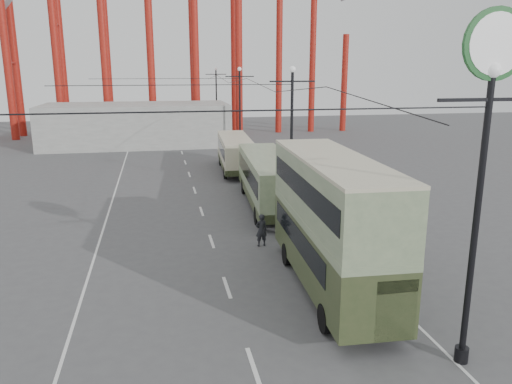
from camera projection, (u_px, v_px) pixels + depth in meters
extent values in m
plane|color=#4A4A4D|center=(270.00, 332.00, 17.83)|extent=(160.00, 160.00, 0.00)
cube|color=silver|center=(198.00, 200.00, 35.72)|extent=(0.15, 82.00, 0.01)
cube|color=silver|center=(281.00, 192.00, 37.89)|extent=(0.12, 120.00, 0.01)
cube|color=silver|center=(112.00, 200.00, 35.54)|extent=(0.12, 120.00, 0.01)
cylinder|color=black|center=(475.00, 228.00, 14.95)|extent=(0.20, 0.20, 9.00)
cylinder|color=black|center=(461.00, 354.00, 15.97)|extent=(0.44, 0.44, 0.50)
cube|color=black|center=(490.00, 100.00, 14.03)|extent=(3.20, 0.10, 0.10)
sphere|color=white|center=(493.00, 70.00, 13.84)|extent=(0.44, 0.44, 0.44)
cylinder|color=#1F5C27|center=(496.00, 44.00, 13.67)|extent=(2.00, 0.12, 2.00)
cylinder|color=white|center=(496.00, 44.00, 13.67)|extent=(1.70, 0.16, 1.70)
cylinder|color=black|center=(291.00, 137.00, 34.94)|extent=(0.20, 0.20, 9.00)
cylinder|color=black|center=(290.00, 195.00, 35.96)|extent=(0.44, 0.44, 0.50)
cube|color=black|center=(292.00, 81.00, 34.02)|extent=(3.20, 0.10, 0.10)
sphere|color=white|center=(293.00, 69.00, 33.83)|extent=(0.44, 0.44, 0.44)
cylinder|color=black|center=(240.00, 111.00, 55.88)|extent=(0.20, 0.20, 9.00)
cylinder|color=black|center=(240.00, 149.00, 56.90)|extent=(0.44, 0.44, 0.50)
cube|color=black|center=(240.00, 76.00, 54.97)|extent=(3.20, 0.10, 0.10)
sphere|color=white|center=(240.00, 69.00, 54.77)|extent=(0.44, 0.44, 0.44)
cylinder|color=black|center=(216.00, 100.00, 76.82)|extent=(0.20, 0.20, 9.00)
cylinder|color=black|center=(217.00, 127.00, 77.84)|extent=(0.44, 0.44, 0.50)
cube|color=black|center=(216.00, 74.00, 75.91)|extent=(3.20, 0.10, 0.10)
sphere|color=white|center=(216.00, 69.00, 75.71)|extent=(0.44, 0.44, 0.44)
cylinder|color=maroon|center=(8.00, 70.00, 63.84)|extent=(1.00, 1.00, 18.00)
cylinder|color=maroon|center=(16.00, 70.00, 67.65)|extent=(1.00, 1.00, 18.00)
cylinder|color=maroon|center=(54.00, 34.00, 63.90)|extent=(1.00, 1.00, 27.00)
cylinder|color=maroon|center=(60.00, 36.00, 67.70)|extent=(1.00, 1.00, 27.00)
cylinder|color=maroon|center=(103.00, 2.00, 67.76)|extent=(1.00, 1.00, 36.00)
cylinder|color=maroon|center=(279.00, 26.00, 70.17)|extent=(0.90, 0.90, 30.00)
cylinder|color=maroon|center=(313.00, 55.00, 72.09)|extent=(0.90, 0.90, 22.00)
cylinder|color=maroon|center=(344.00, 83.00, 74.00)|extent=(0.90, 0.90, 14.00)
cube|color=gray|center=(137.00, 125.00, 60.83)|extent=(22.00, 10.00, 5.00)
cube|color=#303C20|center=(331.00, 251.00, 20.83)|extent=(3.11, 10.74, 2.34)
cube|color=black|center=(331.00, 240.00, 20.72)|extent=(3.06, 8.61, 0.96)
cube|color=#6B7F5D|center=(332.00, 220.00, 20.51)|extent=(3.13, 10.74, 0.32)
cube|color=#6B7F5D|center=(333.00, 189.00, 20.19)|extent=(3.11, 10.74, 2.34)
cube|color=black|center=(333.00, 186.00, 20.17)|extent=(3.12, 10.10, 0.90)
cube|color=beige|center=(334.00, 159.00, 19.90)|extent=(3.13, 10.74, 0.13)
cylinder|color=black|center=(287.00, 254.00, 23.80)|extent=(0.34, 1.07, 1.06)
cylinder|color=black|center=(335.00, 251.00, 24.16)|extent=(0.34, 1.07, 1.06)
cylinder|color=black|center=(325.00, 318.00, 17.69)|extent=(0.34, 1.07, 1.06)
cylinder|color=black|center=(389.00, 313.00, 18.04)|extent=(0.34, 1.07, 1.06)
cube|color=#6B7F5D|center=(268.00, 178.00, 33.69)|extent=(3.59, 12.32, 2.65)
cube|color=black|center=(268.00, 172.00, 33.58)|extent=(3.54, 11.00, 1.05)
cube|color=#303C20|center=(268.00, 193.00, 33.94)|extent=(3.62, 12.32, 0.55)
cube|color=#6B7F5D|center=(268.00, 158.00, 33.35)|extent=(3.61, 12.32, 0.18)
cylinder|color=black|center=(244.00, 187.00, 37.17)|extent=(0.38, 1.12, 1.11)
cylinder|color=black|center=(277.00, 186.00, 37.47)|extent=(0.38, 1.12, 1.11)
cylinder|color=black|center=(257.00, 215.00, 30.14)|extent=(0.38, 1.12, 1.11)
cylinder|color=black|center=(297.00, 213.00, 30.45)|extent=(0.38, 1.12, 1.11)
cube|color=beige|center=(235.00, 152.00, 45.37)|extent=(3.15, 10.21, 2.42)
cube|color=black|center=(235.00, 148.00, 45.28)|extent=(3.11, 9.01, 0.96)
cube|color=#303C20|center=(235.00, 162.00, 45.60)|extent=(3.18, 10.22, 0.50)
cube|color=beige|center=(235.00, 138.00, 45.06)|extent=(3.17, 10.22, 0.16)
cylinder|color=black|center=(221.00, 161.00, 48.05)|extent=(0.34, 1.02, 1.01)
cylinder|color=black|center=(244.00, 160.00, 48.34)|extent=(0.34, 1.02, 1.01)
cylinder|color=black|center=(225.00, 173.00, 42.62)|extent=(0.34, 1.02, 1.01)
cylinder|color=black|center=(252.00, 172.00, 42.92)|extent=(0.34, 1.02, 1.01)
imported|color=black|center=(261.00, 230.00, 26.27)|extent=(0.69, 0.51, 1.75)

